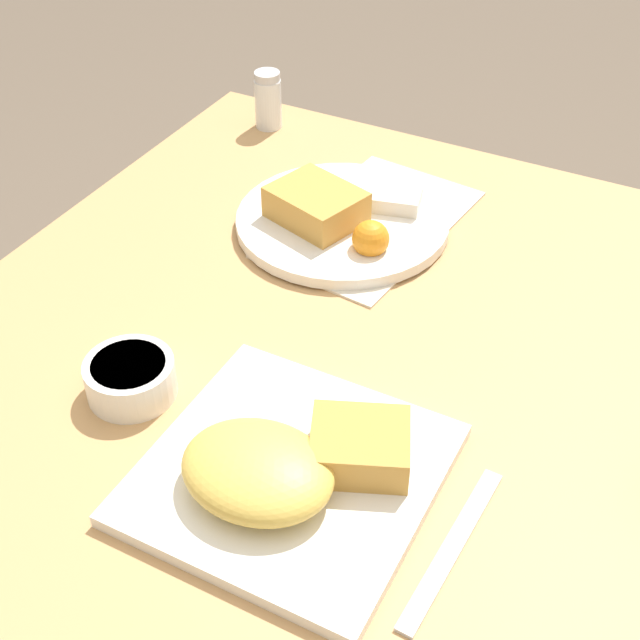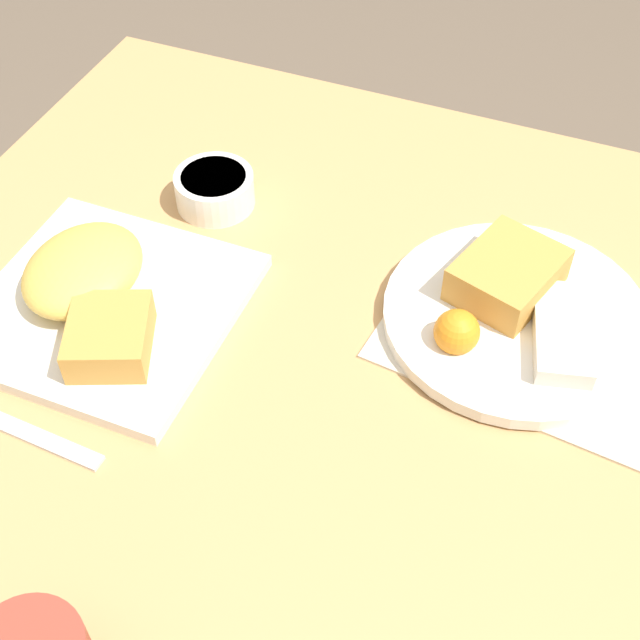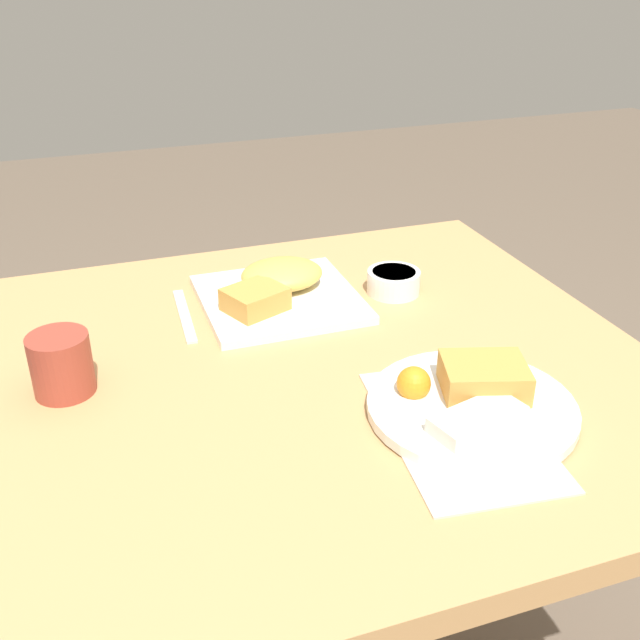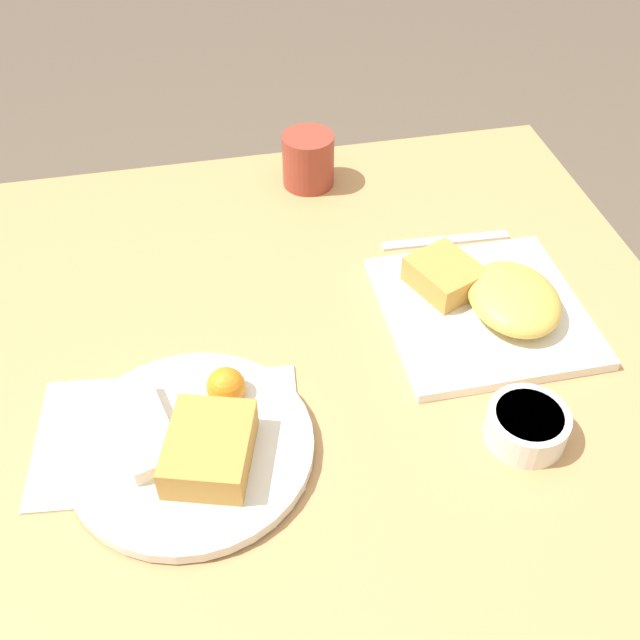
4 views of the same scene
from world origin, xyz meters
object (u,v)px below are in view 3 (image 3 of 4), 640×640
at_px(butter_knife, 185,315).
at_px(sauce_ramekin, 394,281).
at_px(plate_square_near, 278,289).
at_px(coffee_mug, 61,364).
at_px(plate_oval_far, 472,400).

bearing_deg(butter_knife, sauce_ramekin, 88.32).
xyz_separation_m(plate_square_near, butter_knife, (0.16, 0.00, -0.02)).
distance_m(plate_square_near, butter_knife, 0.16).
relative_size(butter_knife, coffee_mug, 2.22).
relative_size(plate_oval_far, sauce_ramekin, 2.98).
relative_size(plate_oval_far, butter_knife, 1.43).
height_order(butter_knife, coffee_mug, coffee_mug).
height_order(plate_oval_far, butter_knife, plate_oval_far).
height_order(sauce_ramekin, butter_knife, sauce_ramekin).
height_order(plate_oval_far, coffee_mug, coffee_mug).
xyz_separation_m(plate_oval_far, sauce_ramekin, (-0.05, -0.35, 0.00)).
bearing_deg(butter_knife, plate_oval_far, 40.55).
xyz_separation_m(sauce_ramekin, coffee_mug, (0.53, 0.13, 0.02)).
bearing_deg(plate_square_near, coffee_mug, 25.93).
bearing_deg(plate_oval_far, coffee_mug, -24.52).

